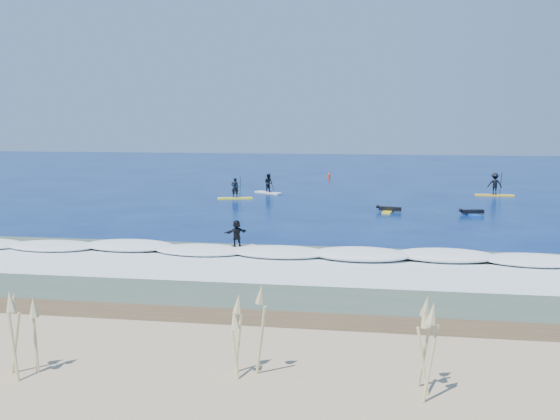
% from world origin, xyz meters
% --- Properties ---
extents(ground, '(160.00, 160.00, 0.00)m').
position_xyz_m(ground, '(0.00, 0.00, 0.00)').
color(ground, '#031449').
rests_on(ground, ground).
extents(dune, '(90.00, 7.00, 2.00)m').
position_xyz_m(dune, '(0.00, -27.00, 0.00)').
color(dune, tan).
rests_on(dune, ground).
extents(wet_sand_strip, '(90.00, 5.00, 0.08)m').
position_xyz_m(wet_sand_strip, '(0.00, -21.50, 0.00)').
color(wet_sand_strip, '#4A3222').
rests_on(wet_sand_strip, ground).
extents(shallow_water, '(90.00, 13.00, 0.01)m').
position_xyz_m(shallow_water, '(0.00, -14.00, 0.01)').
color(shallow_water, '#3D5340').
rests_on(shallow_water, ground).
extents(breaking_wave, '(40.00, 6.00, 0.30)m').
position_xyz_m(breaking_wave, '(0.00, -10.00, 0.00)').
color(breaking_wave, white).
rests_on(breaking_wave, ground).
extents(whitewater, '(34.00, 5.00, 0.02)m').
position_xyz_m(whitewater, '(0.00, -13.00, 0.00)').
color(whitewater, silver).
rests_on(whitewater, ground).
extents(dune_grass, '(40.00, 4.00, 1.70)m').
position_xyz_m(dune_grass, '(0.00, -27.00, 1.85)').
color(dune_grass, '#D3C582').
rests_on(dune_grass, dune).
extents(sup_paddler_left, '(3.02, 1.52, 2.05)m').
position_xyz_m(sup_paddler_left, '(-6.17, 11.21, 0.64)').
color(sup_paddler_left, '#FFF51B').
rests_on(sup_paddler_left, ground).
extents(sup_paddler_center, '(2.81, 2.24, 2.04)m').
position_xyz_m(sup_paddler_center, '(-4.08, 15.65, 0.76)').
color(sup_paddler_center, white).
rests_on(sup_paddler_center, ground).
extents(sup_paddler_right, '(3.32, 0.93, 2.31)m').
position_xyz_m(sup_paddler_right, '(15.86, 16.85, 0.90)').
color(sup_paddler_right, yellow).
rests_on(sup_paddler_right, ground).
extents(prone_paddler_near, '(1.83, 2.37, 0.48)m').
position_xyz_m(prone_paddler_near, '(6.55, 5.70, 0.16)').
color(prone_paddler_near, yellow).
rests_on(prone_paddler_near, ground).
extents(prone_paddler_far, '(1.78, 2.32, 0.47)m').
position_xyz_m(prone_paddler_far, '(12.28, 5.18, 0.16)').
color(prone_paddler_far, '#164CAC').
rests_on(prone_paddler_far, ground).
extents(wave_surfer, '(1.91, 1.73, 1.47)m').
position_xyz_m(wave_surfer, '(-1.32, -9.38, 0.83)').
color(wave_surfer, white).
rests_on(wave_surfer, breaking_wave).
extents(marker_buoy, '(0.31, 0.31, 0.75)m').
position_xyz_m(marker_buoy, '(0.25, 30.35, 0.33)').
color(marker_buoy, '#F73915').
rests_on(marker_buoy, ground).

